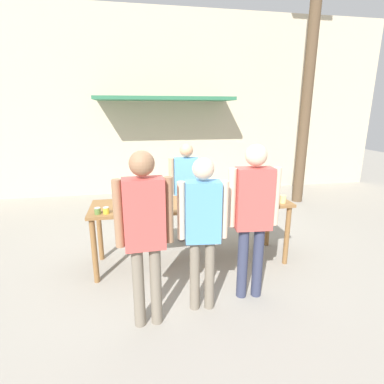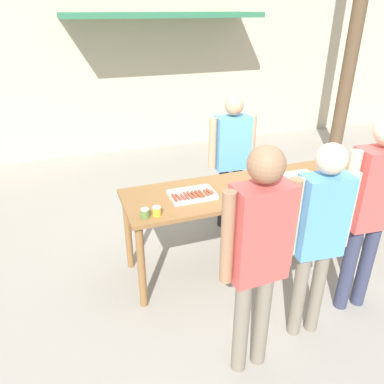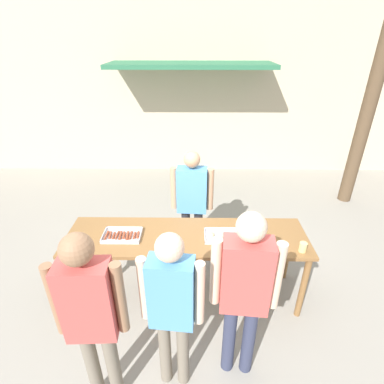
# 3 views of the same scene
# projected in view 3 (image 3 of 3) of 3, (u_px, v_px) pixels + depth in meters

# --- Properties ---
(ground_plane) EXTENTS (24.00, 24.00, 0.00)m
(ground_plane) POSITION_uv_depth(u_px,v_px,m) (187.00, 293.00, 3.83)
(ground_plane) COLOR gray
(building_facade_back) EXTENTS (12.00, 1.11, 4.50)m
(building_facade_back) POSITION_uv_depth(u_px,v_px,m) (191.00, 70.00, 6.28)
(building_facade_back) COLOR beige
(building_facade_back) RESTS_ON ground
(serving_table) EXTENTS (2.74, 0.75, 0.90)m
(serving_table) POSITION_uv_depth(u_px,v_px,m) (187.00, 243.00, 3.45)
(serving_table) COLOR brown
(serving_table) RESTS_ON ground
(food_tray_sausages) EXTENTS (0.43, 0.28, 0.04)m
(food_tray_sausages) POSITION_uv_depth(u_px,v_px,m) (122.00, 236.00, 3.38)
(food_tray_sausages) COLOR silver
(food_tray_sausages) RESTS_ON serving_table
(food_tray_buns) EXTENTS (0.42, 0.27, 0.06)m
(food_tray_buns) POSITION_uv_depth(u_px,v_px,m) (223.00, 236.00, 3.37)
(food_tray_buns) COLOR silver
(food_tray_buns) RESTS_ON serving_table
(condiment_jar_mustard) EXTENTS (0.08, 0.08, 0.08)m
(condiment_jar_mustard) POSITION_uv_depth(u_px,v_px,m) (70.00, 246.00, 3.17)
(condiment_jar_mustard) COLOR #567A38
(condiment_jar_mustard) RESTS_ON serving_table
(condiment_jar_ketchup) EXTENTS (0.08, 0.08, 0.08)m
(condiment_jar_ketchup) POSITION_uv_depth(u_px,v_px,m) (79.00, 246.00, 3.17)
(condiment_jar_ketchup) COLOR gold
(condiment_jar_ketchup) RESTS_ON serving_table
(beer_cup) EXTENTS (0.08, 0.08, 0.10)m
(beer_cup) POSITION_uv_depth(u_px,v_px,m) (303.00, 247.00, 3.14)
(beer_cup) COLOR #DBC67A
(beer_cup) RESTS_ON serving_table
(person_server_behind_table) EXTENTS (0.57, 0.24, 1.63)m
(person_server_behind_table) POSITION_uv_depth(u_px,v_px,m) (192.00, 198.00, 4.04)
(person_server_behind_table) COLOR #232328
(person_server_behind_table) RESTS_ON ground
(person_customer_holding_hotdog) EXTENTS (0.55, 0.23, 1.80)m
(person_customer_holding_hotdog) POSITION_uv_depth(u_px,v_px,m) (91.00, 311.00, 2.25)
(person_customer_holding_hotdog) COLOR #756B5B
(person_customer_holding_hotdog) RESTS_ON ground
(person_customer_with_cup) EXTENTS (0.58, 0.25, 1.80)m
(person_customer_with_cup) POSITION_uv_depth(u_px,v_px,m) (245.00, 286.00, 2.48)
(person_customer_with_cup) COLOR #333851
(person_customer_with_cup) RESTS_ON ground
(person_customer_waiting_in_line) EXTENTS (0.52, 0.23, 1.70)m
(person_customer_waiting_in_line) POSITION_uv_depth(u_px,v_px,m) (172.00, 302.00, 2.41)
(person_customer_waiting_in_line) COLOR #756B5B
(person_customer_waiting_in_line) RESTS_ON ground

